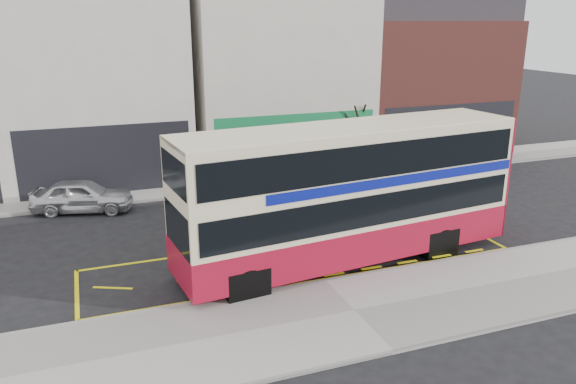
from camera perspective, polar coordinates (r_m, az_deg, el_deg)
name	(u,v)px	position (r m, az deg, el deg)	size (l,w,h in m)	color
ground	(320,279)	(17.39, 3.30, -8.84)	(120.00, 120.00, 0.00)	black
pavement	(354,312)	(15.52, 6.76, -12.06)	(40.00, 4.00, 0.15)	#A19E99
kerb	(325,282)	(17.05, 3.81, -9.13)	(40.00, 0.15, 0.15)	gray
far_pavement	(229,182)	(27.13, -5.99, 0.97)	(50.00, 3.00, 0.15)	#A19E99
road_markings	(301,259)	(18.72, 1.33, -6.82)	(14.00, 3.40, 0.01)	yellow
terrace_left	(95,68)	(29.37, -19.03, 11.81)	(8.00, 8.01, 11.80)	silver
terrace_green_shop	(271,68)	(30.98, -1.77, 12.49)	(9.00, 8.01, 11.30)	beige
terrace_right	(414,72)	(34.93, 12.68, 11.81)	(9.00, 8.01, 10.30)	brown
double_decker_bus	(350,192)	(17.90, 6.33, -0.01)	(11.45, 3.78, 4.49)	beige
bus_stop_post	(231,233)	(15.38, -5.77, -4.17)	(0.79, 0.16, 3.18)	black
car_silver	(82,196)	(24.48, -20.17, -0.35)	(1.61, 3.99, 1.36)	silver
car_grey	(256,177)	(25.87, -3.31, 1.54)	(1.37, 3.93, 1.29)	#414449
car_white	(398,162)	(28.94, 11.09, 3.03)	(1.94, 4.77, 1.38)	white
street_tree_right	(351,112)	(29.05, 6.43, 8.03)	(2.07, 2.07, 4.47)	black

